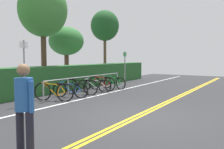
{
  "coord_description": "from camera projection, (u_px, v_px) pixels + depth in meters",
  "views": [
    {
      "loc": [
        -6.47,
        -3.11,
        1.77
      ],
      "look_at": [
        1.64,
        1.93,
        1.07
      ],
      "focal_mm": 39.02,
      "sensor_mm": 36.0,
      "label": 1
    }
  ],
  "objects": [
    {
      "name": "ground_plane",
      "position": [
        138.0,
        117.0,
        7.25
      ],
      "size": [
        34.4,
        13.23,
        0.05
      ],
      "primitive_type": "cube",
      "color": "#2B2B2D"
    },
    {
      "name": "centre_line_yellow_inner",
      "position": [
        140.0,
        117.0,
        7.2
      ],
      "size": [
        30.96,
        0.1,
        0.0
      ],
      "primitive_type": "cube",
      "color": "gold",
      "rests_on": "ground_plane"
    },
    {
      "name": "centre_line_yellow_outer",
      "position": [
        135.0,
        116.0,
        7.29
      ],
      "size": [
        30.96,
        0.1,
        0.0
      ],
      "primitive_type": "cube",
      "color": "gold",
      "rests_on": "ground_plane"
    },
    {
      "name": "bike_lane_stripe_white",
      "position": [
        58.0,
        105.0,
        8.97
      ],
      "size": [
        30.96,
        0.12,
        0.0
      ],
      "primitive_type": "cube",
      "color": "white",
      "rests_on": "ground_plane"
    },
    {
      "name": "bike_rack",
      "position": [
        88.0,
        81.0,
        11.73
      ],
      "size": [
        5.65,
        0.05,
        0.85
      ],
      "color": "#9EA0A5",
      "rests_on": "ground_plane"
    },
    {
      "name": "bicycle_0",
      "position": [
        54.0,
        92.0,
        9.78
      ],
      "size": [
        0.65,
        1.66,
        0.78
      ],
      "color": "black",
      "rests_on": "ground_plane"
    },
    {
      "name": "bicycle_1",
      "position": [
        70.0,
        90.0,
        10.61
      ],
      "size": [
        0.63,
        1.6,
        0.69
      ],
      "color": "black",
      "rests_on": "ground_plane"
    },
    {
      "name": "bicycle_2",
      "position": [
        81.0,
        87.0,
        11.44
      ],
      "size": [
        0.48,
        1.77,
        0.78
      ],
      "color": "black",
      "rests_on": "ground_plane"
    },
    {
      "name": "bicycle_3",
      "position": [
        94.0,
        86.0,
        12.19
      ],
      "size": [
        0.68,
        1.67,
        0.69
      ],
      "color": "black",
      "rests_on": "ground_plane"
    },
    {
      "name": "bicycle_4",
      "position": [
        102.0,
        83.0,
        12.99
      ],
      "size": [
        0.46,
        1.78,
        0.77
      ],
      "color": "black",
      "rests_on": "ground_plane"
    },
    {
      "name": "bicycle_5",
      "position": [
        114.0,
        83.0,
        13.59
      ],
      "size": [
        0.5,
        1.7,
        0.71
      ],
      "color": "black",
      "rests_on": "ground_plane"
    },
    {
      "name": "pedestrian",
      "position": [
        24.0,
        103.0,
        4.29
      ],
      "size": [
        0.32,
        0.49,
        1.65
      ],
      "color": "#1E1E2D",
      "rests_on": "ground_plane"
    },
    {
      "name": "sign_post_near",
      "position": [
        24.0,
        66.0,
        8.86
      ],
      "size": [
        0.36,
        0.06,
        2.38
      ],
      "color": "gray",
      "rests_on": "ground_plane"
    },
    {
      "name": "sign_post_far",
      "position": [
        125.0,
        65.0,
        14.63
      ],
      "size": [
        0.36,
        0.06,
        2.09
      ],
      "color": "gray",
      "rests_on": "ground_plane"
    },
    {
      "name": "hedge_backdrop",
      "position": [
        79.0,
        76.0,
        13.94
      ],
      "size": [
        14.6,
        1.05,
        1.3
      ],
      "primitive_type": "cube",
      "color": "#235626",
      "rests_on": "ground_plane"
    },
    {
      "name": "tree_mid",
      "position": [
        43.0,
        10.0,
        12.75
      ],
      "size": [
        2.55,
        2.55,
        5.66
      ],
      "color": "#473323",
      "rests_on": "ground_plane"
    },
    {
      "name": "tree_far_right",
      "position": [
        66.0,
        42.0,
        15.68
      ],
      "size": [
        2.24,
        2.24,
        3.69
      ],
      "color": "#473323",
      "rests_on": "ground_plane"
    },
    {
      "name": "tree_extra",
      "position": [
        105.0,
        26.0,
        18.37
      ],
      "size": [
        2.13,
        2.13,
        5.27
      ],
      "color": "brown",
      "rests_on": "ground_plane"
    }
  ]
}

